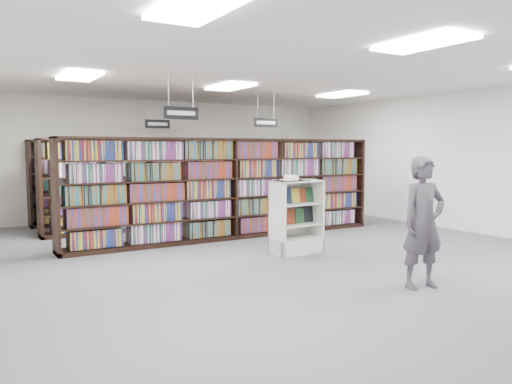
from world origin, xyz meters
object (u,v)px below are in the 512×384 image
endcap_display (295,228)px  open_book (292,179)px  bookshelf_row_near (230,188)px  shopper (423,223)px

endcap_display → open_book: bearing=-151.4°
bookshelf_row_near → endcap_display: 2.06m
bookshelf_row_near → open_book: (0.13, -2.06, 0.30)m
open_book → bookshelf_row_near: bearing=86.1°
shopper → open_book: bearing=107.1°
bookshelf_row_near → open_book: bookshelf_row_near is taller
endcap_display → shopper: shopper is taller
bookshelf_row_near → shopper: 4.72m
open_book → shopper: bearing=-90.7°
bookshelf_row_near → open_book: size_ratio=11.50×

